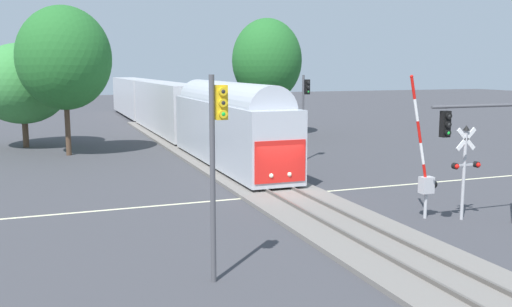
{
  "coord_description": "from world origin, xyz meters",
  "views": [
    {
      "loc": [
        -10.96,
        -25.6,
        6.38
      ],
      "look_at": [
        -0.92,
        1.25,
        2.0
      ],
      "focal_mm": 39.67,
      "sensor_mm": 36.0,
      "label": 1
    }
  ],
  "objects_px": {
    "elm_centre_background": "(267,61)",
    "pine_left_background": "(22,84)",
    "traffic_signal_near_left": "(217,146)",
    "traffic_signal_near_right": "(495,131)",
    "crossing_signal_mast": "(465,163)",
    "traffic_signal_far_side": "(305,104)",
    "commuter_train": "(168,106)",
    "oak_behind_train": "(64,58)",
    "crossing_gate_near": "(426,174)"
  },
  "relations": [
    {
      "from": "elm_centre_background",
      "to": "pine_left_background",
      "type": "bearing_deg",
      "value": -178.59
    },
    {
      "from": "traffic_signal_near_left",
      "to": "traffic_signal_near_right",
      "type": "relative_size",
      "value": 1.2
    },
    {
      "from": "crossing_signal_mast",
      "to": "traffic_signal_near_right",
      "type": "xyz_separation_m",
      "value": [
        0.34,
        -1.22,
        1.43
      ]
    },
    {
      "from": "traffic_signal_far_side",
      "to": "commuter_train",
      "type": "bearing_deg",
      "value": 106.7
    },
    {
      "from": "crossing_signal_mast",
      "to": "pine_left_background",
      "type": "xyz_separation_m",
      "value": [
        -17.86,
        29.97,
        2.64
      ]
    },
    {
      "from": "traffic_signal_near_right",
      "to": "oak_behind_train",
      "type": "distance_m",
      "value": 29.98
    },
    {
      "from": "oak_behind_train",
      "to": "crossing_gate_near",
      "type": "bearing_deg",
      "value": -60.49
    },
    {
      "from": "crossing_gate_near",
      "to": "traffic_signal_near_left",
      "type": "xyz_separation_m",
      "value": [
        -10.29,
        -3.81,
        2.18
      ]
    },
    {
      "from": "traffic_signal_near_right",
      "to": "pine_left_background",
      "type": "bearing_deg",
      "value": 120.26
    },
    {
      "from": "crossing_gate_near",
      "to": "oak_behind_train",
      "type": "xyz_separation_m",
      "value": [
        -13.42,
        23.72,
        5.07
      ]
    },
    {
      "from": "traffic_signal_near_left",
      "to": "pine_left_background",
      "type": "height_order",
      "value": "pine_left_background"
    },
    {
      "from": "pine_left_background",
      "to": "oak_behind_train",
      "type": "height_order",
      "value": "oak_behind_train"
    },
    {
      "from": "traffic_signal_near_right",
      "to": "traffic_signal_near_left",
      "type": "bearing_deg",
      "value": -171.25
    },
    {
      "from": "traffic_signal_near_left",
      "to": "traffic_signal_near_right",
      "type": "distance_m",
      "value": 12.16
    },
    {
      "from": "traffic_signal_near_left",
      "to": "commuter_train",
      "type": "bearing_deg",
      "value": 80.46
    },
    {
      "from": "commuter_train",
      "to": "crossing_gate_near",
      "type": "height_order",
      "value": "crossing_gate_near"
    },
    {
      "from": "crossing_gate_near",
      "to": "traffic_signal_near_right",
      "type": "relative_size",
      "value": 1.18
    },
    {
      "from": "traffic_signal_near_right",
      "to": "pine_left_background",
      "type": "distance_m",
      "value": 36.13
    },
    {
      "from": "elm_centre_background",
      "to": "oak_behind_train",
      "type": "distance_m",
      "value": 18.96
    },
    {
      "from": "traffic_signal_near_left",
      "to": "oak_behind_train",
      "type": "height_order",
      "value": "oak_behind_train"
    },
    {
      "from": "crossing_gate_near",
      "to": "traffic_signal_near_left",
      "type": "distance_m",
      "value": 11.19
    },
    {
      "from": "commuter_train",
      "to": "traffic_signal_near_right",
      "type": "bearing_deg",
      "value": -81.03
    },
    {
      "from": "crossing_gate_near",
      "to": "traffic_signal_far_side",
      "type": "height_order",
      "value": "crossing_gate_near"
    },
    {
      "from": "elm_centre_background",
      "to": "oak_behind_train",
      "type": "height_order",
      "value": "elm_centre_background"
    },
    {
      "from": "crossing_signal_mast",
      "to": "traffic_signal_near_left",
      "type": "distance_m",
      "value": 12.19
    },
    {
      "from": "commuter_train",
      "to": "pine_left_background",
      "type": "bearing_deg",
      "value": -159.31
    },
    {
      "from": "traffic_signal_near_right",
      "to": "commuter_train",
      "type": "bearing_deg",
      "value": 98.97
    },
    {
      "from": "pine_left_background",
      "to": "crossing_gate_near",
      "type": "bearing_deg",
      "value": -60.6
    },
    {
      "from": "crossing_gate_near",
      "to": "pine_left_background",
      "type": "relative_size",
      "value": 0.73
    },
    {
      "from": "crossing_gate_near",
      "to": "elm_centre_background",
      "type": "xyz_separation_m",
      "value": [
        4.55,
        29.75,
        5.04
      ]
    },
    {
      "from": "commuter_train",
      "to": "crossing_signal_mast",
      "type": "xyz_separation_m",
      "value": [
        5.33,
        -34.7,
        -0.29
      ]
    },
    {
      "from": "traffic_signal_far_side",
      "to": "traffic_signal_near_right",
      "type": "relative_size",
      "value": 1.14
    },
    {
      "from": "crossing_gate_near",
      "to": "pine_left_background",
      "type": "height_order",
      "value": "pine_left_background"
    },
    {
      "from": "traffic_signal_far_side",
      "to": "oak_behind_train",
      "type": "height_order",
      "value": "oak_behind_train"
    },
    {
      "from": "pine_left_background",
      "to": "elm_centre_background",
      "type": "relative_size",
      "value": 0.76
    },
    {
      "from": "crossing_gate_near",
      "to": "pine_left_background",
      "type": "distance_m",
      "value": 33.7
    },
    {
      "from": "crossing_signal_mast",
      "to": "elm_centre_background",
      "type": "xyz_separation_m",
      "value": [
        3.17,
        30.49,
        4.53
      ]
    },
    {
      "from": "crossing_signal_mast",
      "to": "oak_behind_train",
      "type": "bearing_deg",
      "value": 121.2
    },
    {
      "from": "crossing_signal_mast",
      "to": "traffic_signal_far_side",
      "type": "bearing_deg",
      "value": 89.09
    },
    {
      "from": "oak_behind_train",
      "to": "crossing_signal_mast",
      "type": "bearing_deg",
      "value": -58.8
    },
    {
      "from": "traffic_signal_near_right",
      "to": "oak_behind_train",
      "type": "relative_size",
      "value": 0.48
    },
    {
      "from": "crossing_signal_mast",
      "to": "elm_centre_background",
      "type": "bearing_deg",
      "value": 84.07
    },
    {
      "from": "traffic_signal_near_right",
      "to": "elm_centre_background",
      "type": "xyz_separation_m",
      "value": [
        2.82,
        31.71,
        3.1
      ]
    },
    {
      "from": "elm_centre_background",
      "to": "oak_behind_train",
      "type": "bearing_deg",
      "value": -161.45
    },
    {
      "from": "crossing_gate_near",
      "to": "traffic_signal_far_side",
      "type": "relative_size",
      "value": 1.04
    },
    {
      "from": "traffic_signal_far_side",
      "to": "elm_centre_background",
      "type": "bearing_deg",
      "value": 78.57
    },
    {
      "from": "crossing_signal_mast",
      "to": "traffic_signal_far_side",
      "type": "relative_size",
      "value": 0.68
    },
    {
      "from": "commuter_train",
      "to": "elm_centre_background",
      "type": "distance_m",
      "value": 10.39
    },
    {
      "from": "oak_behind_train",
      "to": "pine_left_background",
      "type": "bearing_deg",
      "value": 118.9
    },
    {
      "from": "pine_left_background",
      "to": "elm_centre_background",
      "type": "height_order",
      "value": "elm_centre_background"
    }
  ]
}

